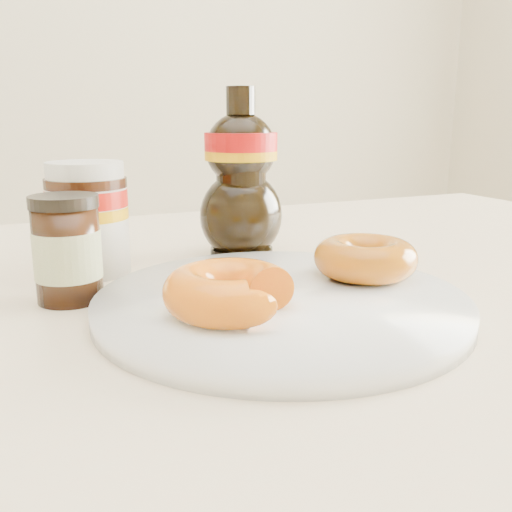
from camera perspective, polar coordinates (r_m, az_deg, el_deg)
name	(u,v)px	position (r m, az deg, el deg)	size (l,w,h in m)	color
dining_table	(208,392)	(0.52, -4.78, -13.38)	(1.40, 0.90, 0.75)	beige
plate	(281,303)	(0.46, 2.52, -4.68)	(0.30, 0.30, 0.01)	white
donut_bitten	(229,291)	(0.41, -2.68, -3.52)	(0.10, 0.10, 0.03)	orange
donut_whole	(365,258)	(0.51, 10.87, -0.17)	(0.09, 0.09, 0.03)	#923C09
nutella_jar	(88,214)	(0.58, -16.46, 4.06)	(0.08, 0.08, 0.11)	white
syrup_bottle	(241,173)	(0.63, -1.51, 8.29)	(0.09, 0.08, 0.18)	black
dark_jar	(67,250)	(0.50, -18.34, 0.57)	(0.06, 0.06, 0.09)	black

